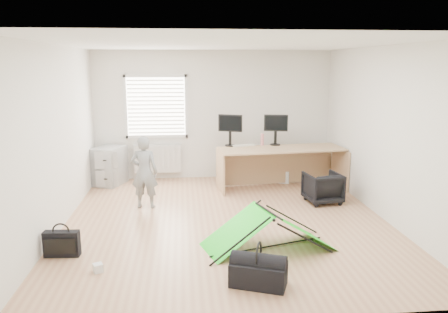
{
  "coord_description": "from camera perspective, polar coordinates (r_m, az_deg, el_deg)",
  "views": [
    {
      "loc": [
        -0.66,
        -6.48,
        2.42
      ],
      "look_at": [
        0.0,
        0.4,
        0.95
      ],
      "focal_mm": 35.0,
      "sensor_mm": 36.0,
      "label": 1
    }
  ],
  "objects": [
    {
      "name": "monitor_right",
      "position": [
        8.78,
        6.73,
        2.94
      ],
      "size": [
        0.48,
        0.2,
        0.45
      ],
      "primitive_type": "cube",
      "rotation": [
        0.0,
        0.0,
        -0.22
      ],
      "color": "black",
      "rests_on": "desk"
    },
    {
      "name": "ground",
      "position": [
        6.94,
        0.32,
        -8.38
      ],
      "size": [
        5.5,
        5.5,
        0.0
      ],
      "primitive_type": "plane",
      "color": "tan",
      "rests_on": "ground"
    },
    {
      "name": "person",
      "position": [
        7.51,
        -10.36,
        -2.02
      ],
      "size": [
        0.49,
        0.36,
        1.25
      ],
      "primitive_type": "imported",
      "rotation": [
        0.0,
        0.0,
        2.99
      ],
      "color": "gray",
      "rests_on": "ground"
    },
    {
      "name": "white_box",
      "position": [
        5.54,
        -16.14,
        -13.8
      ],
      "size": [
        0.14,
        0.14,
        0.1
      ],
      "primitive_type": "cube",
      "rotation": [
        0.0,
        0.0,
        0.42
      ],
      "color": "silver",
      "rests_on": "ground"
    },
    {
      "name": "desk",
      "position": [
        8.6,
        7.47,
        -1.61
      ],
      "size": [
        2.48,
        1.01,
        0.82
      ],
      "primitive_type": "cube",
      "rotation": [
        0.0,
        0.0,
        0.1
      ],
      "color": "tan",
      "rests_on": "ground"
    },
    {
      "name": "kite",
      "position": [
        5.92,
        5.77,
        -9.47
      ],
      "size": [
        1.81,
        1.19,
        0.52
      ],
      "primitive_type": null,
      "rotation": [
        0.0,
        0.0,
        0.29
      ],
      "color": "#14D615",
      "rests_on": "ground"
    },
    {
      "name": "back_wall",
      "position": [
        9.31,
        -1.38,
        5.4
      ],
      "size": [
        5.0,
        0.02,
        2.7
      ],
      "primitive_type": "cube",
      "color": "silver",
      "rests_on": "ground"
    },
    {
      "name": "filing_cabinet",
      "position": [
        9.2,
        -14.74,
        -1.16
      ],
      "size": [
        0.71,
        0.8,
        0.78
      ],
      "primitive_type": "cube",
      "rotation": [
        0.0,
        0.0,
        -0.38
      ],
      "color": "#A1A4A6",
      "rests_on": "ground"
    },
    {
      "name": "tote_bag",
      "position": [
        9.46,
        -14.49,
        -1.89
      ],
      "size": [
        0.37,
        0.18,
        0.42
      ],
      "primitive_type": "cube",
      "rotation": [
        0.0,
        0.0,
        0.08
      ],
      "color": "#1D876F",
      "rests_on": "ground"
    },
    {
      "name": "keyboard",
      "position": [
        8.68,
        2.56,
        1.46
      ],
      "size": [
        0.49,
        0.28,
        0.02
      ],
      "primitive_type": "cube",
      "rotation": [
        0.0,
        0.0,
        0.28
      ],
      "color": "beige",
      "rests_on": "desk"
    },
    {
      "name": "radiator",
      "position": [
        9.37,
        -8.66,
        -0.27
      ],
      "size": [
        1.0,
        0.12,
        0.6
      ],
      "primitive_type": "cube",
      "color": "silver",
      "rests_on": "back_wall"
    },
    {
      "name": "window",
      "position": [
        9.24,
        -8.86,
        6.46
      ],
      "size": [
        1.2,
        0.06,
        1.2
      ],
      "primitive_type": "cube",
      "color": "silver",
      "rests_on": "back_wall"
    },
    {
      "name": "monitor_left",
      "position": [
        8.63,
        0.81,
        2.89
      ],
      "size": [
        0.48,
        0.28,
        0.46
      ],
      "primitive_type": "cube",
      "rotation": [
        0.0,
        0.0,
        -0.39
      ],
      "color": "black",
      "rests_on": "desk"
    },
    {
      "name": "thermos",
      "position": [
        8.76,
        5.02,
        2.24
      ],
      "size": [
        0.08,
        0.08,
        0.23
      ],
      "primitive_type": "cylinder",
      "rotation": [
        0.0,
        0.0,
        0.24
      ],
      "color": "#CC7277",
      "rests_on": "desk"
    },
    {
      "name": "office_chair",
      "position": [
        7.94,
        12.76,
        -3.98
      ],
      "size": [
        0.66,
        0.68,
        0.55
      ],
      "primitive_type": "imported",
      "rotation": [
        0.0,
        0.0,
        3.28
      ],
      "color": "black",
      "rests_on": "ground"
    },
    {
      "name": "laptop_bag",
      "position": [
        6.05,
        -20.42,
        -10.63
      ],
      "size": [
        0.46,
        0.16,
        0.34
      ],
      "primitive_type": "cube",
      "rotation": [
        0.0,
        0.0,
        -0.07
      ],
      "color": "black",
      "rests_on": "ground"
    },
    {
      "name": "duffel_bag",
      "position": [
        5.02,
        4.51,
        -15.08
      ],
      "size": [
        0.69,
        0.52,
        0.27
      ],
      "primitive_type": "cube",
      "rotation": [
        0.0,
        0.0,
        -0.37
      ],
      "color": "black",
      "rests_on": "ground"
    },
    {
      "name": "storage_crate",
      "position": [
        9.23,
        7.13,
        -2.47
      ],
      "size": [
        0.53,
        0.45,
        0.26
      ],
      "primitive_type": "cube",
      "rotation": [
        0.0,
        0.0,
        -0.32
      ],
      "color": "silver",
      "rests_on": "ground"
    }
  ]
}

